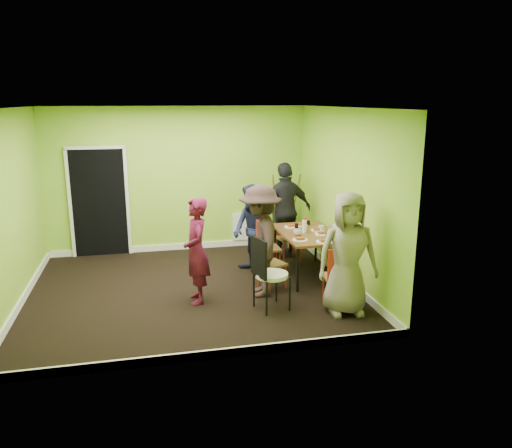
{
  "coord_description": "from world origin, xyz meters",
  "views": [
    {
      "loc": [
        -0.64,
        -7.43,
        2.92
      ],
      "look_at": [
        1.03,
        0.0,
        1.01
      ],
      "focal_mm": 35.0,
      "sensor_mm": 36.0,
      "label": 1
    }
  ],
  "objects_px": {
    "chair_back_end": "(285,222)",
    "person_front_end": "(348,254)",
    "chair_front_end": "(338,273)",
    "chair_bentwood": "(267,270)",
    "person_left_far": "(252,230)",
    "dining_table": "(308,236)",
    "thermos": "(304,226)",
    "person_left_near": "(261,241)",
    "orange_bottle": "(305,228)",
    "chair_left_near": "(269,259)",
    "blue_bottle": "(333,232)",
    "person_back_end": "(285,211)",
    "person_standing": "(196,251)",
    "chair_left_far": "(263,243)",
    "easel": "(285,211)"
  },
  "relations": [
    {
      "from": "chair_back_end",
      "to": "person_front_end",
      "type": "height_order",
      "value": "person_front_end"
    },
    {
      "from": "chair_back_end",
      "to": "chair_front_end",
      "type": "xyz_separation_m",
      "value": [
        0.13,
        -2.3,
        -0.21
      ]
    },
    {
      "from": "chair_bentwood",
      "to": "person_left_far",
      "type": "xyz_separation_m",
      "value": [
        0.12,
        1.51,
        0.18
      ]
    },
    {
      "from": "dining_table",
      "to": "thermos",
      "type": "distance_m",
      "value": 0.18
    },
    {
      "from": "chair_bentwood",
      "to": "person_left_near",
      "type": "distance_m",
      "value": 0.64
    },
    {
      "from": "chair_front_end",
      "to": "orange_bottle",
      "type": "distance_m",
      "value": 1.52
    },
    {
      "from": "chair_left_near",
      "to": "person_left_near",
      "type": "height_order",
      "value": "person_left_near"
    },
    {
      "from": "chair_back_end",
      "to": "blue_bottle",
      "type": "height_order",
      "value": "chair_back_end"
    },
    {
      "from": "chair_front_end",
      "to": "chair_bentwood",
      "type": "height_order",
      "value": "chair_bentwood"
    },
    {
      "from": "chair_left_near",
      "to": "chair_back_end",
      "type": "height_order",
      "value": "chair_back_end"
    },
    {
      "from": "chair_front_end",
      "to": "person_back_end",
      "type": "bearing_deg",
      "value": 101.61
    },
    {
      "from": "orange_bottle",
      "to": "person_left_near",
      "type": "bearing_deg",
      "value": -139.69
    },
    {
      "from": "person_standing",
      "to": "person_left_far",
      "type": "xyz_separation_m",
      "value": [
        1.05,
        0.99,
        -0.01
      ]
    },
    {
      "from": "blue_bottle",
      "to": "person_front_end",
      "type": "height_order",
      "value": "person_front_end"
    },
    {
      "from": "chair_left_far",
      "to": "chair_back_end",
      "type": "distance_m",
      "value": 0.99
    },
    {
      "from": "dining_table",
      "to": "chair_bentwood",
      "type": "bearing_deg",
      "value": -129.25
    },
    {
      "from": "chair_front_end",
      "to": "person_standing",
      "type": "height_order",
      "value": "person_standing"
    },
    {
      "from": "blue_bottle",
      "to": "person_left_far",
      "type": "relative_size",
      "value": 0.12
    },
    {
      "from": "thermos",
      "to": "person_left_near",
      "type": "distance_m",
      "value": 1.16
    },
    {
      "from": "chair_bentwood",
      "to": "person_front_end",
      "type": "bearing_deg",
      "value": 56.94
    },
    {
      "from": "person_standing",
      "to": "dining_table",
      "type": "bearing_deg",
      "value": 109.61
    },
    {
      "from": "easel",
      "to": "person_front_end",
      "type": "relative_size",
      "value": 0.87
    },
    {
      "from": "chair_left_near",
      "to": "thermos",
      "type": "height_order",
      "value": "thermos"
    },
    {
      "from": "easel",
      "to": "orange_bottle",
      "type": "distance_m",
      "value": 1.61
    },
    {
      "from": "chair_front_end",
      "to": "person_left_far",
      "type": "bearing_deg",
      "value": 129.19
    },
    {
      "from": "easel",
      "to": "person_front_end",
      "type": "height_order",
      "value": "person_front_end"
    },
    {
      "from": "person_standing",
      "to": "person_back_end",
      "type": "xyz_separation_m",
      "value": [
        1.86,
        1.8,
        0.12
      ]
    },
    {
      "from": "orange_bottle",
      "to": "person_front_end",
      "type": "distance_m",
      "value": 1.75
    },
    {
      "from": "thermos",
      "to": "person_standing",
      "type": "xyz_separation_m",
      "value": [
        -1.89,
        -0.77,
        -0.08
      ]
    },
    {
      "from": "chair_left_far",
      "to": "person_back_end",
      "type": "xyz_separation_m",
      "value": [
        0.64,
        0.86,
        0.35
      ]
    },
    {
      "from": "chair_front_end",
      "to": "person_left_far",
      "type": "xyz_separation_m",
      "value": [
        -0.91,
        1.58,
        0.28
      ]
    },
    {
      "from": "chair_left_far",
      "to": "thermos",
      "type": "distance_m",
      "value": 0.76
    },
    {
      "from": "chair_bentwood",
      "to": "easel",
      "type": "distance_m",
      "value": 3.23
    },
    {
      "from": "person_back_end",
      "to": "chair_front_end",
      "type": "bearing_deg",
      "value": 80.37
    },
    {
      "from": "orange_bottle",
      "to": "person_back_end",
      "type": "height_order",
      "value": "person_back_end"
    },
    {
      "from": "chair_front_end",
      "to": "dining_table",
      "type": "bearing_deg",
      "value": 99.44
    },
    {
      "from": "thermos",
      "to": "person_front_end",
      "type": "bearing_deg",
      "value": -86.94
    },
    {
      "from": "chair_back_end",
      "to": "person_front_end",
      "type": "distance_m",
      "value": 2.57
    },
    {
      "from": "dining_table",
      "to": "orange_bottle",
      "type": "bearing_deg",
      "value": 89.14
    },
    {
      "from": "dining_table",
      "to": "person_left_far",
      "type": "xyz_separation_m",
      "value": [
        -0.91,
        0.26,
        0.08
      ]
    },
    {
      "from": "dining_table",
      "to": "person_left_near",
      "type": "bearing_deg",
      "value": -145.71
    },
    {
      "from": "chair_front_end",
      "to": "chair_left_near",
      "type": "bearing_deg",
      "value": 143.34
    },
    {
      "from": "chair_left_far",
      "to": "orange_bottle",
      "type": "relative_size",
      "value": 11.19
    },
    {
      "from": "person_left_far",
      "to": "person_back_end",
      "type": "distance_m",
      "value": 1.15
    },
    {
      "from": "thermos",
      "to": "blue_bottle",
      "type": "relative_size",
      "value": 1.25
    },
    {
      "from": "chair_back_end",
      "to": "chair_left_far",
      "type": "bearing_deg",
      "value": 42.66
    },
    {
      "from": "easel",
      "to": "blue_bottle",
      "type": "xyz_separation_m",
      "value": [
        0.2,
        -2.15,
        0.1
      ]
    },
    {
      "from": "person_standing",
      "to": "person_front_end",
      "type": "relative_size",
      "value": 0.91
    },
    {
      "from": "chair_bentwood",
      "to": "person_front_end",
      "type": "height_order",
      "value": "person_front_end"
    },
    {
      "from": "person_left_far",
      "to": "chair_bentwood",
      "type": "bearing_deg",
      "value": -23.35
    }
  ]
}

